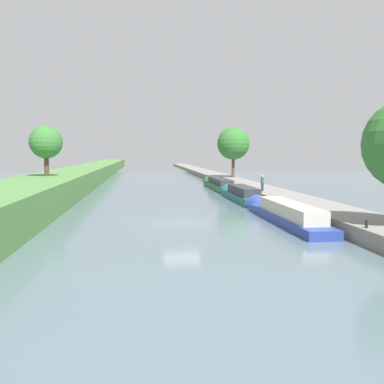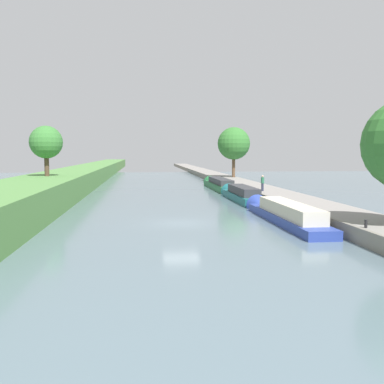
# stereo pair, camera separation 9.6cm
# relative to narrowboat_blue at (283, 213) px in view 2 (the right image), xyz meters

# --- Properties ---
(ground_plane) EXTENTS (160.00, 160.00, 0.00)m
(ground_plane) POSITION_rel_narrowboat_blue_xyz_m (-7.26, -0.04, -0.59)
(ground_plane) COLOR slate
(right_towpath) EXTENTS (4.10, 260.00, 0.84)m
(right_towpath) POSITION_rel_narrowboat_blue_xyz_m (3.72, -0.04, -0.17)
(right_towpath) COLOR gray
(right_towpath) RESTS_ON ground_plane
(stone_quay) EXTENTS (0.25, 260.00, 0.89)m
(stone_quay) POSITION_rel_narrowboat_blue_xyz_m (1.55, -0.04, -0.14)
(stone_quay) COLOR gray
(stone_quay) RESTS_ON ground_plane
(narrowboat_blue) EXTENTS (1.97, 14.50, 2.11)m
(narrowboat_blue) POSITION_rel_narrowboat_blue_xyz_m (0.00, 0.00, 0.00)
(narrowboat_blue) COLOR #283D93
(narrowboat_blue) RESTS_ON ground_plane
(narrowboat_teal) EXTENTS (1.97, 12.26, 2.08)m
(narrowboat_teal) POSITION_rel_narrowboat_blue_xyz_m (0.08, 14.01, 0.02)
(narrowboat_teal) COLOR #195B60
(narrowboat_teal) RESTS_ON ground_plane
(narrowboat_green) EXTENTS (2.02, 15.50, 2.06)m
(narrowboat_green) POSITION_rel_narrowboat_blue_xyz_m (0.25, 28.06, 0.03)
(narrowboat_green) COLOR #1E6033
(narrowboat_green) RESTS_ON ground_plane
(tree_rightbank_midnear) EXTENTS (5.27, 5.27, 8.14)m
(tree_rightbank_midnear) POSITION_rel_narrowboat_blue_xyz_m (4.88, 40.42, 5.74)
(tree_rightbank_midnear) COLOR brown
(tree_rightbank_midnear) RESTS_ON right_towpath
(tree_leftbank_downstream) EXTENTS (3.37, 3.37, 5.20)m
(tree_leftbank_downstream) POSITION_rel_narrowboat_blue_xyz_m (-19.75, 16.85, 5.32)
(tree_leftbank_downstream) COLOR #4C3828
(tree_leftbank_downstream) RESTS_ON left_grassy_bank
(person_walking) EXTENTS (0.34, 0.34, 1.66)m
(person_walking) POSITION_rel_narrowboat_blue_xyz_m (2.60, 14.78, 1.13)
(person_walking) COLOR #282D42
(person_walking) RESTS_ON right_towpath
(mooring_bollard_near) EXTENTS (0.16, 0.16, 0.45)m
(mooring_bollard_near) POSITION_rel_narrowboat_blue_xyz_m (1.97, -7.85, 0.48)
(mooring_bollard_near) COLOR black
(mooring_bollard_near) RESTS_ON right_towpath
(mooring_bollard_far) EXTENTS (0.16, 0.16, 0.45)m
(mooring_bollard_far) POSITION_rel_narrowboat_blue_xyz_m (1.97, 35.08, 0.48)
(mooring_bollard_far) COLOR black
(mooring_bollard_far) RESTS_ON right_towpath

